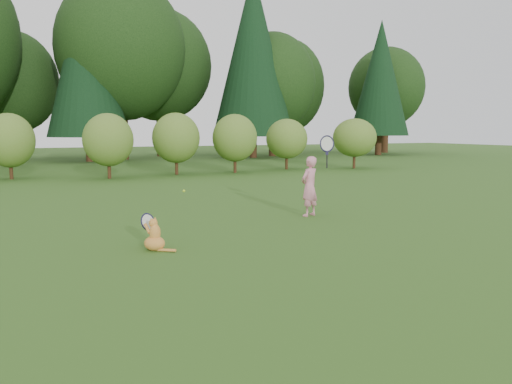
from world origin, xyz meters
name	(u,v)px	position (x,y,z in m)	size (l,w,h in m)	color
ground	(263,235)	(0.00, 0.00, 0.00)	(100.00, 100.00, 0.00)	#265116
shrub_row	(136,143)	(0.00, 13.00, 1.40)	(28.00, 3.00, 2.80)	#5B7123
woodland_backdrop	(102,34)	(0.00, 23.00, 7.50)	(48.00, 10.00, 15.00)	black
child	(310,185)	(1.80, 1.44, 0.71)	(0.79, 0.53, 2.02)	pink
cat	(154,233)	(-2.10, -0.35, 0.28)	(0.53, 0.81, 0.72)	#B67023
tennis_ball	(184,191)	(-0.96, 1.97, 0.65)	(0.06, 0.06, 0.06)	#A1CE18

